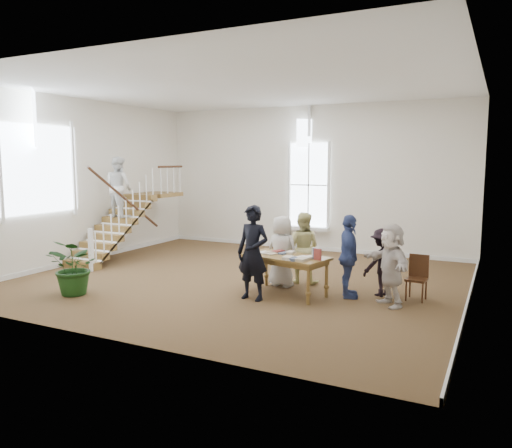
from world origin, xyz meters
The scene contains 12 objects.
ground centered at (0.00, 0.00, 0.00)m, with size 10.00×10.00×0.00m, color #4B341D.
room_shell centered at (0.00, 4.39, 0.40)m, with size 10.49×10.00×10.00m.
staircase centered at (-4.34, 0.75, 1.62)m, with size 1.10×4.10×2.92m.
library_table centered at (1.47, -0.80, 0.75)m, with size 1.93×1.26×0.90m.
police_officer centered at (1.01, -1.44, 0.97)m, with size 0.70×0.46×1.93m, color black.
elderly_woman centered at (1.11, -0.19, 0.80)m, with size 0.78×0.51×1.60m, color beige.
person_yellow centered at (1.41, 0.31, 0.82)m, with size 0.80×0.62×1.64m, color beige.
woman_cluster_a centered at (2.70, -0.43, 0.86)m, with size 1.01×0.42×1.72m, color #34447E.
woman_cluster_b centered at (3.30, 0.02, 0.71)m, with size 0.92×0.53×1.43m, color black.
woman_cluster_c centered at (3.60, -0.63, 0.81)m, with size 1.50×0.48×1.61m, color silver.
floor_plant centered at (-2.49, -2.79, 0.60)m, with size 1.08×0.93×1.20m, color #153711.
side_chair centered at (4.01, 0.06, 0.51)m, with size 0.42×0.42×0.92m.
Camera 1 is at (5.47, -10.29, 2.82)m, focal length 35.00 mm.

